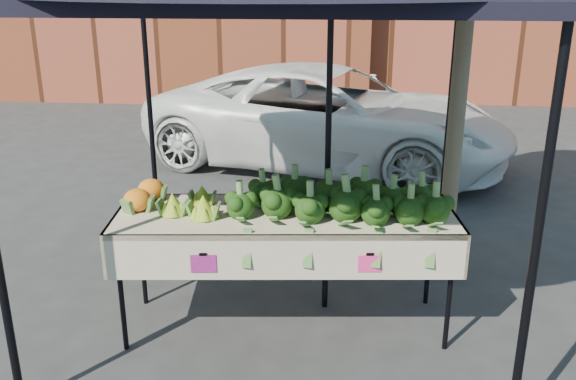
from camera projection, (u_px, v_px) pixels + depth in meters
name	position (u px, v px, depth m)	size (l,w,h in m)	color
ground	(268.00, 323.00, 4.68)	(90.00, 90.00, 0.00)	#28282B
table	(286.00, 270.00, 4.52)	(2.46, 1.02, 0.90)	beige
canopy	(281.00, 135.00, 4.58)	(3.16, 3.16, 2.74)	black
broccoli_heap	(337.00, 194.00, 4.32)	(1.56, 0.59, 0.28)	#15340D
romanesco_cluster	(192.00, 196.00, 4.38)	(0.44, 0.48, 0.21)	#A7BC26
cauliflower_pair	(144.00, 192.00, 4.49)	(0.24, 0.44, 0.19)	orange
street_tree	(464.00, 42.00, 4.89)	(2.02, 2.02, 3.97)	#1E4C14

